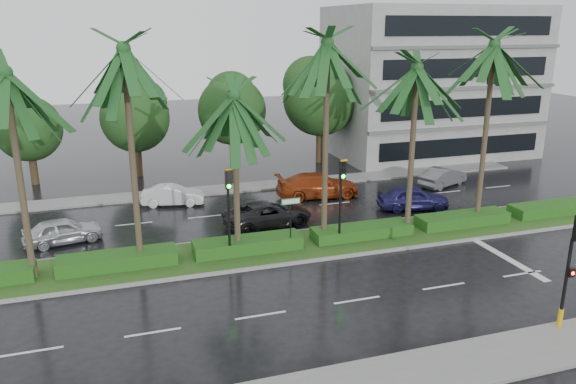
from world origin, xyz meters
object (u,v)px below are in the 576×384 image
object	(u,v)px
street_sign	(291,211)
car_blue	(413,198)
signal_median_left	(229,200)
car_grey	(443,177)
car_darkgrey	(268,214)
signal_near	(570,267)
car_silver	(63,231)
car_red	(318,185)
car_white	(173,195)

from	to	relation	value
street_sign	car_blue	world-z (taller)	street_sign
signal_median_left	car_grey	bearing A→B (deg)	26.04
signal_median_left	car_darkgrey	xyz separation A→B (m)	(3.00, 4.14, -2.32)
signal_near	car_grey	xyz separation A→B (m)	(6.50, 17.75, -1.86)
car_silver	car_blue	xyz separation A→B (m)	(19.50, -0.65, 0.06)
signal_near	car_red	bearing A→B (deg)	97.90
car_silver	car_white	size ratio (longest dim) A/B	1.03
car_blue	car_grey	bearing A→B (deg)	-36.74
car_red	car_blue	bearing A→B (deg)	-127.47
signal_median_left	car_silver	xyz separation A→B (m)	(-7.50, 4.89, -2.35)
signal_near	car_white	world-z (taller)	signal_near
signal_near	car_red	world-z (taller)	signal_near
car_silver	car_grey	xyz separation A→B (m)	(24.00, 3.17, -0.01)
signal_near	car_white	bearing A→B (deg)	120.92
car_darkgrey	car_red	bearing A→B (deg)	-56.75
car_silver	car_darkgrey	size ratio (longest dim) A/B	0.78
car_silver	car_blue	distance (m)	19.51
car_white	car_grey	world-z (taller)	car_grey
car_red	signal_median_left	bearing A→B (deg)	142.77
car_white	car_red	world-z (taller)	car_red
signal_near	car_white	distance (m)	22.46
street_sign	car_white	world-z (taller)	street_sign
signal_near	car_darkgrey	bearing A→B (deg)	116.86
car_darkgrey	car_blue	size ratio (longest dim) A/B	1.16
signal_median_left	car_blue	distance (m)	12.93
car_silver	car_blue	bearing A→B (deg)	-104.36
signal_near	car_grey	distance (m)	18.99
street_sign	car_grey	xyz separation A→B (m)	(13.50, 7.88, -1.48)
car_silver	signal_median_left	bearing A→B (deg)	-135.57
signal_median_left	car_silver	distance (m)	9.26
car_darkgrey	car_blue	bearing A→B (deg)	-99.05
car_silver	car_white	distance (m)	7.57
street_sign	car_darkgrey	bearing A→B (deg)	90.00
street_sign	car_red	distance (m)	9.40
car_grey	street_sign	bearing A→B (deg)	96.71
car_white	signal_median_left	bearing A→B (deg)	-159.28
signal_near	car_white	xyz separation A→B (m)	(-11.50, 19.20, -1.89)
signal_near	car_darkgrey	xyz separation A→B (m)	(-7.00, 13.82, -1.83)
car_red	car_grey	bearing A→B (deg)	-86.92
signal_median_left	car_darkgrey	size ratio (longest dim) A/B	0.89
car_darkgrey	car_grey	distance (m)	14.06
street_sign	car_red	bearing A→B (deg)	61.08
signal_median_left	car_blue	size ratio (longest dim) A/B	1.04
car_darkgrey	car_blue	distance (m)	9.00
car_blue	street_sign	bearing A→B (deg)	127.20
car_blue	car_darkgrey	bearing A→B (deg)	103.59
car_darkgrey	car_red	size ratio (longest dim) A/B	0.92
car_darkgrey	car_grey	xyz separation A→B (m)	(13.50, 3.92, -0.03)
signal_near	car_silver	distance (m)	22.85
signal_near	car_darkgrey	distance (m)	15.60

